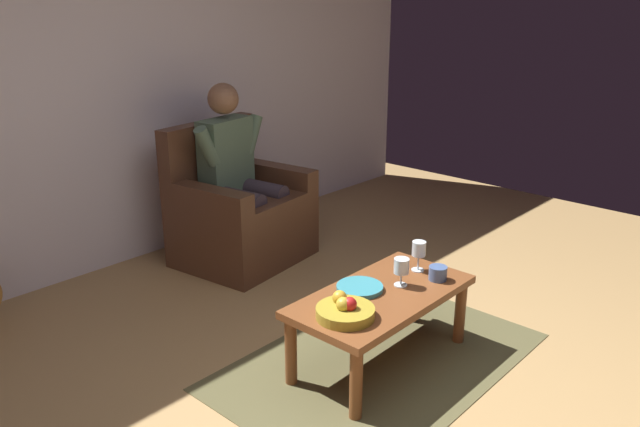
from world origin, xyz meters
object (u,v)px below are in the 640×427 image
Objects in this scene: person_seated at (238,168)px; coffee_table at (381,303)px; wine_glass_far at (419,251)px; wine_glass_near at (401,268)px; armchair at (238,215)px; fruit_bowl at (345,310)px; candle_jar at (438,273)px; decorative_dish at (360,288)px.

coffee_table is at bearing 67.39° from person_seated.
coffee_table is 5.96× the size of wine_glass_far.
person_seated reaches higher than wine_glass_near.
person_seated reaches higher than armchair.
person_seated is 4.54× the size of fruit_bowl.
armchair is 1.79m from fruit_bowl.
wine_glass_far is (-0.22, -0.04, 0.02)m from wine_glass_near.
wine_glass_far is at bearing 79.77° from person_seated.
person_seated is 8.39× the size of wine_glass_near.
armchair is 1.59m from wine_glass_far.
armchair is at bearing -93.15° from candle_jar.
wine_glass_far is at bearing -101.34° from candle_jar.
fruit_bowl is at bearing 0.85° from wine_glass_near.
wine_glass_far is 0.42m from decorative_dish.
person_seated is 7.47× the size of wine_glass_far.
candle_jar is (-0.32, 0.12, 0.10)m from coffee_table.
candle_jar is at bearing 78.66° from wine_glass_far.
armchair is 10.17× the size of candle_jar.
coffee_table is at bearing -21.09° from candle_jar.
fruit_bowl is at bearing 4.12° from wine_glass_far.
wine_glass_near is (0.29, 1.60, -0.18)m from person_seated.
wine_glass_far is (-0.35, -0.02, 0.18)m from coffee_table.
coffee_table is at bearing 3.26° from wine_glass_far.
armchair reaches higher than fruit_bowl.
armchair is 0.78× the size of person_seated.
wine_glass_near is at bearing 72.12° from person_seated.
wine_glass_far reaches higher than fruit_bowl.
wine_glass_near is 0.24m from decorative_dish.
armchair is at bearing -107.39° from decorative_dish.
armchair is 5.80× the size of wine_glass_far.
fruit_bowl is at bearing -8.47° from candle_jar.
candle_jar is (-0.37, 0.23, 0.03)m from decorative_dish.
person_seated is 1.57m from wine_glass_far.
wine_glass_near is (0.28, 1.62, 0.16)m from armchair.
fruit_bowl is at bearing 57.81° from armchair.
armchair reaches higher than wine_glass_far.
person_seated is 1.79m from fruit_bowl.
person_seated is 1.67m from coffee_table.
armchair is 6.52× the size of wine_glass_near.
person_seated is at bearing -93.26° from candle_jar.
armchair is at bearing -90.00° from person_seated.
candle_jar is at bearing 148.62° from decorative_dish.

